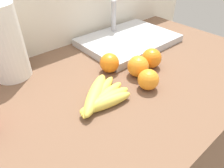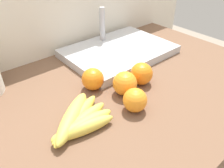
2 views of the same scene
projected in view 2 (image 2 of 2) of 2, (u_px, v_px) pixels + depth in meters
name	position (u px, v px, depth m)	size (l,w,h in m)	color
wall_back	(43.00, 110.00, 1.06)	(1.80, 0.06, 1.30)	silver
banana_bunch	(78.00, 121.00, 0.58)	(0.20, 0.16, 0.04)	#DCC54C
orange_back_right	(125.00, 83.00, 0.69)	(0.08, 0.08, 0.08)	orange
orange_center	(135.00, 100.00, 0.63)	(0.07, 0.07, 0.07)	orange
orange_front	(141.00, 74.00, 0.74)	(0.07, 0.07, 0.07)	orange
orange_right	(93.00, 79.00, 0.71)	(0.07, 0.07, 0.07)	orange
sink_basin	(118.00, 51.00, 0.92)	(0.42, 0.31, 0.17)	#B7BABF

